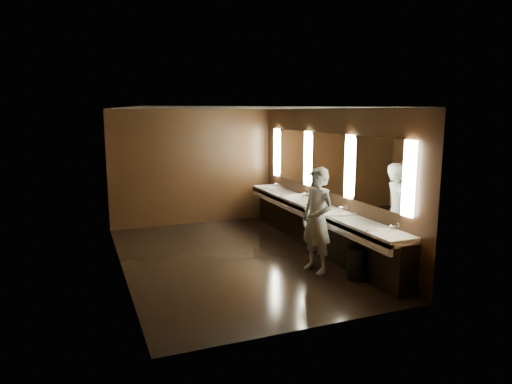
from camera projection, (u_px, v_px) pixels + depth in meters
floor at (233, 259)px, 8.59m from camera, size 6.00×6.00×0.00m
ceiling at (232, 108)px, 8.10m from camera, size 4.00×6.00×0.02m
wall_back at (193, 167)px, 11.09m from camera, size 4.00×0.02×2.80m
wall_front at (312, 222)px, 5.60m from camera, size 4.00×0.02×2.80m
wall_left at (119, 193)px, 7.62m from camera, size 0.02×6.00×2.80m
wall_right at (328, 180)px, 9.08m from camera, size 0.02×6.00×2.80m
sink_counter at (317, 225)px, 9.16m from camera, size 0.55×5.40×1.01m
mirror_band at (327, 162)px, 9.01m from camera, size 0.06×5.03×1.15m
person at (317, 220)px, 7.79m from camera, size 0.59×0.75×1.82m
trash_bin at (358, 263)px, 7.52m from camera, size 0.40×0.40×0.54m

